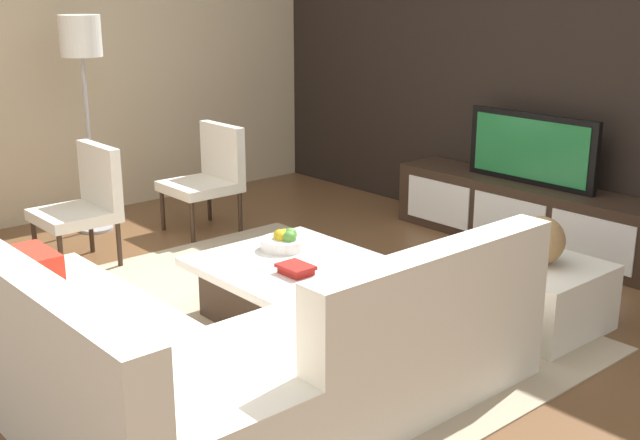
{
  "coord_description": "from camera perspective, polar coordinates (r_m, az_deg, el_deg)",
  "views": [
    {
      "loc": [
        3.45,
        -2.74,
        1.97
      ],
      "look_at": [
        -0.18,
        0.42,
        0.55
      ],
      "focal_mm": 44.87,
      "sensor_mm": 36.0,
      "label": 1
    }
  ],
  "objects": [
    {
      "name": "ground_plane",
      "position": [
        4.83,
        -2.38,
        -7.67
      ],
      "size": [
        14.0,
        14.0,
        0.0
      ],
      "primitive_type": "plane",
      "color": "brown"
    },
    {
      "name": "feature_wall_back",
      "position": [
        6.47,
        16.79,
        10.7
      ],
      "size": [
        6.4,
        0.12,
        2.8
      ],
      "primitive_type": "cube",
      "color": "black",
      "rests_on": "ground"
    },
    {
      "name": "side_wall_left",
      "position": [
        7.29,
        -17.5,
        11.22
      ],
      "size": [
        0.12,
        5.2,
        2.8
      ],
      "primitive_type": "cube",
      "color": "#C6B28E",
      "rests_on": "ground"
    },
    {
      "name": "area_rug",
      "position": [
        4.9,
        -3.12,
        -7.25
      ],
      "size": [
        3.28,
        2.59,
        0.01
      ],
      "primitive_type": "cube",
      "color": "tan",
      "rests_on": "ground"
    },
    {
      "name": "media_console",
      "position": [
        6.42,
        14.49,
        0.37
      ],
      "size": [
        2.28,
        0.48,
        0.5
      ],
      "color": "#332319",
      "rests_on": "ground"
    },
    {
      "name": "television",
      "position": [
        6.31,
        14.83,
        4.93
      ],
      "size": [
        1.11,
        0.06,
        0.54
      ],
      "color": "black",
      "rests_on": "media_console"
    },
    {
      "name": "sectional_couch",
      "position": [
        3.88,
        -7.75,
        -9.39
      ],
      "size": [
        2.27,
        2.35,
        0.84
      ],
      "color": "silver",
      "rests_on": "ground"
    },
    {
      "name": "coffee_table",
      "position": [
        4.88,
        -2.22,
        -4.83
      ],
      "size": [
        0.97,
        0.99,
        0.38
      ],
      "color": "#332319",
      "rests_on": "ground"
    },
    {
      "name": "accent_chair_near",
      "position": [
        6.0,
        -16.37,
        1.47
      ],
      "size": [
        0.53,
        0.52,
        0.87
      ],
      "rotation": [
        0.0,
        0.0,
        0.13
      ],
      "color": "#332319",
      "rests_on": "ground"
    },
    {
      "name": "floor_lamp",
      "position": [
        6.68,
        -16.65,
        11.55
      ],
      "size": [
        0.32,
        0.32,
        1.75
      ],
      "color": "#A5A5AA",
      "rests_on": "ground"
    },
    {
      "name": "ottoman",
      "position": [
        4.93,
        15.15,
        -5.21
      ],
      "size": [
        0.7,
        0.7,
        0.4
      ],
      "primitive_type": "cube",
      "color": "silver",
      "rests_on": "ground"
    },
    {
      "name": "fruit_bowl",
      "position": [
        4.99,
        -2.6,
        -1.53
      ],
      "size": [
        0.28,
        0.28,
        0.13
      ],
      "color": "silver",
      "rests_on": "coffee_table"
    },
    {
      "name": "accent_chair_far",
      "position": [
        6.66,
        -7.86,
        3.41
      ],
      "size": [
        0.54,
        0.54,
        0.87
      ],
      "rotation": [
        0.0,
        0.0,
        0.15
      ],
      "color": "#332319",
      "rests_on": "ground"
    },
    {
      "name": "decorative_ball",
      "position": [
        4.82,
        15.45,
        -1.41
      ],
      "size": [
        0.29,
        0.29,
        0.29
      ],
      "primitive_type": "sphere",
      "color": "#997247",
      "rests_on": "ottoman"
    },
    {
      "name": "book_stack",
      "position": [
        4.57,
        -1.73,
        -3.53
      ],
      "size": [
        0.2,
        0.15,
        0.06
      ],
      "color": "maroon",
      "rests_on": "coffee_table"
    }
  ]
}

